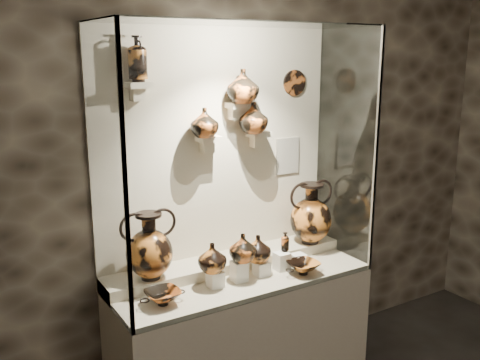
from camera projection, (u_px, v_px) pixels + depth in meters
name	position (u px, v px, depth m)	size (l,w,h in m)	color
wall_back	(216.00, 151.00, 3.53)	(5.00, 0.02, 3.20)	#2D241C
plinth	(241.00, 336.00, 3.54)	(1.70, 0.60, 0.80)	beige
front_tier	(241.00, 278.00, 3.45)	(1.68, 0.58, 0.03)	#B7A98E
rear_tier	(228.00, 264.00, 3.58)	(1.70, 0.25, 0.10)	#B7A98E
back_panel	(217.00, 151.00, 3.52)	(1.70, 0.03, 1.60)	beige
glass_front	(269.00, 168.00, 3.02)	(1.70, 0.01, 1.60)	white
glass_left	(106.00, 175.00, 2.84)	(0.01, 0.60, 1.60)	white
glass_right	(346.00, 146.00, 3.69)	(0.01, 0.60, 1.60)	white
glass_top	(242.00, 23.00, 3.08)	(1.70, 0.60, 0.01)	white
frame_post_left	(125.00, 186.00, 2.60)	(0.02, 0.02, 1.60)	gray
frame_post_right	(376.00, 153.00, 3.45)	(0.02, 0.02, 1.60)	gray
pedestal_a	(215.00, 279.00, 3.28)	(0.09, 0.09, 0.10)	silver
pedestal_b	(239.00, 271.00, 3.36)	(0.09, 0.09, 0.13)	silver
pedestal_c	(261.00, 268.00, 3.45)	(0.09, 0.09, 0.09)	silver
pedestal_d	(281.00, 261.00, 3.53)	(0.09, 0.09, 0.12)	silver
pedestal_e	(298.00, 260.00, 3.60)	(0.09, 0.09, 0.08)	silver
bracket_ul	(139.00, 85.00, 3.08)	(0.14, 0.12, 0.04)	beige
bracket_ca	(208.00, 139.00, 3.39)	(0.14, 0.12, 0.04)	beige
bracket_cb	(235.00, 105.00, 3.44)	(0.10, 0.12, 0.04)	beige
bracket_cc	(258.00, 134.00, 3.58)	(0.14, 0.12, 0.04)	beige
amphora_left	(149.00, 246.00, 3.19)	(0.33, 0.33, 0.42)	orange
amphora_right	(311.00, 213.00, 3.80)	(0.35, 0.35, 0.44)	orange
jug_a	(212.00, 258.00, 3.24)	(0.18, 0.18, 0.18)	orange
jug_b	(243.00, 248.00, 3.32)	(0.17, 0.17, 0.18)	#C25C22
jug_c	(258.00, 249.00, 3.42)	(0.17, 0.17, 0.18)	orange
lekythos_small	(285.00, 240.00, 3.53)	(0.06, 0.06, 0.15)	#C25C22
kylix_left	(163.00, 296.00, 3.04)	(0.26, 0.22, 0.10)	#C25C22
kylix_right	(303.00, 266.00, 3.46)	(0.26, 0.22, 0.10)	orange
lekythos_tall	(137.00, 56.00, 3.03)	(0.12, 0.12, 0.29)	orange
ovoid_vase_a	(204.00, 123.00, 3.31)	(0.18, 0.18, 0.18)	#C25C22
ovoid_vase_b	(243.00, 86.00, 3.38)	(0.21, 0.21, 0.22)	#C25C22
ovoid_vase_c	(253.00, 118.00, 3.48)	(0.19, 0.19, 0.20)	#C25C22
wall_plate	(294.00, 83.00, 3.71)	(0.18, 0.18, 0.02)	#95491D
info_placard	(287.00, 156.00, 3.81)	(0.19, 0.01, 0.26)	beige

